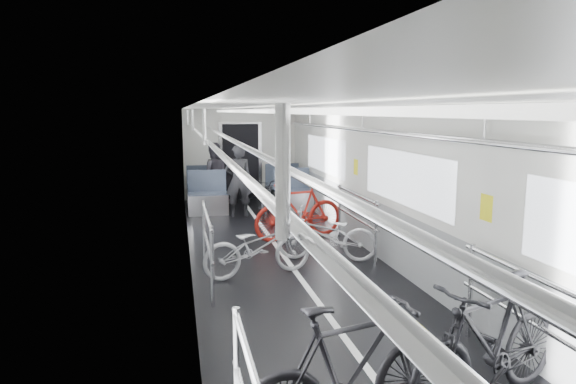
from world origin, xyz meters
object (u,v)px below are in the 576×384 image
bike_aisle (268,197)px  bike_left_far (258,246)px  bike_right_mid (327,235)px  bike_left_mid (351,373)px  person_standing (238,181)px  person_seated (213,174)px  bike_right_near (489,342)px  bike_right_far (299,210)px

bike_aisle → bike_left_far: bearing=-84.7°
bike_aisle → bike_right_mid: bearing=-68.1°
bike_left_mid → person_standing: person_standing is taller
bike_left_mid → person_seated: size_ratio=1.13×
bike_right_near → bike_right_far: bike_right_far is taller
bike_aisle → person_standing: person_standing is taller
bike_left_mid → bike_left_far: (-0.05, 3.86, -0.10)m
bike_right_near → bike_right_far: 5.61m
bike_aisle → person_standing: bearing=-171.5°
bike_right_near → person_seated: 9.48m
person_seated → bike_right_far: bearing=106.9°
bike_right_mid → bike_left_far: bearing=-46.3°
bike_aisle → bike_left_mid: bearing=-78.6°
bike_right_near → person_standing: size_ratio=1.10×
bike_left_mid → bike_left_far: bearing=-13.5°
bike_aisle → bike_right_far: bearing=-67.9°
bike_left_far → bike_right_far: size_ratio=0.92×
bike_left_far → bike_right_far: bike_right_far is taller
person_standing → bike_left_mid: bearing=90.9°
bike_left_far → bike_right_near: bearing=-173.5°
person_standing → person_seated: size_ratio=1.03×
bike_left_mid → bike_right_mid: size_ratio=1.12×
bike_aisle → person_standing: (-0.65, 0.10, 0.37)m
bike_left_mid → person_standing: size_ratio=1.10×
bike_right_near → bike_right_mid: bearing=161.6°
bike_right_far → person_seated: 3.97m
bike_aisle → person_seated: bearing=143.0°
person_seated → bike_left_far: bearing=90.1°
bike_right_near → bike_aisle: (-0.40, 7.81, -0.10)m
bike_right_mid → bike_left_mid: bearing=5.4°
bike_left_far → bike_right_mid: size_ratio=1.04×
bike_left_far → bike_aisle: bearing=-24.8°
bike_right_far → bike_right_mid: bearing=-10.4°
bike_left_far → person_standing: size_ratio=1.01×
bike_right_near → bike_right_mid: (-0.11, 4.17, -0.12)m
bike_left_far → person_seated: 5.72m
person_standing → bike_aisle: bearing=173.4°
bike_right_near → bike_right_far: bearing=162.3°
person_seated → bike_right_mid: bearing=103.0°
person_standing → person_seated: bearing=-70.3°
bike_right_near → bike_aisle: bike_right_near is taller
bike_left_far → bike_right_near: size_ratio=0.92×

